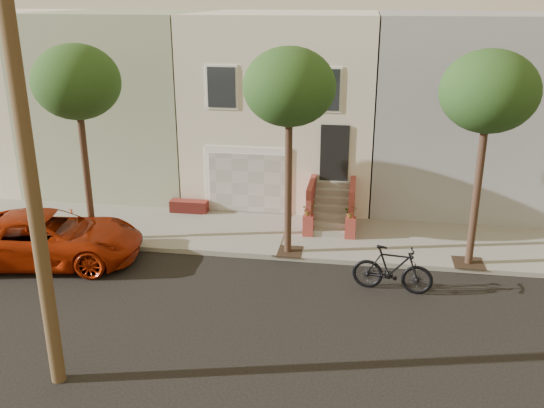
# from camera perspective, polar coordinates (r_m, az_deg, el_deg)

# --- Properties ---
(ground) EXTENTS (90.00, 90.00, 0.00)m
(ground) POSITION_cam_1_polar(r_m,az_deg,el_deg) (15.49, -4.16, -10.68)
(ground) COLOR black
(ground) RESTS_ON ground
(sidewalk) EXTENTS (40.00, 3.70, 0.15)m
(sidewalk) POSITION_cam_1_polar(r_m,az_deg,el_deg) (20.17, -0.76, -2.94)
(sidewalk) COLOR gray
(sidewalk) RESTS_ON ground
(house_row) EXTENTS (33.10, 11.70, 7.00)m
(house_row) POSITION_cam_1_polar(r_m,az_deg,el_deg) (24.76, 1.53, 9.90)
(house_row) COLOR beige
(house_row) RESTS_ON sidewalk
(tree_left) EXTENTS (2.70, 2.57, 6.30)m
(tree_left) POSITION_cam_1_polar(r_m,az_deg,el_deg) (19.18, -18.34, 11.00)
(tree_left) COLOR #2D2116
(tree_left) RESTS_ON sidewalk
(tree_mid) EXTENTS (2.70, 2.57, 6.30)m
(tree_mid) POSITION_cam_1_polar(r_m,az_deg,el_deg) (17.24, 1.68, 11.10)
(tree_mid) COLOR #2D2116
(tree_mid) RESTS_ON sidewalk
(tree_right) EXTENTS (2.70, 2.57, 6.30)m
(tree_right) POSITION_cam_1_polar(r_m,az_deg,el_deg) (17.42, 20.21, 10.02)
(tree_right) COLOR #2D2116
(tree_right) RESTS_ON sidewalk
(pickup_truck) EXTENTS (6.01, 3.43, 1.58)m
(pickup_truck) POSITION_cam_1_polar(r_m,az_deg,el_deg) (19.29, -20.86, -3.07)
(pickup_truck) COLOR #9E2308
(pickup_truck) RESTS_ON ground
(motorcycle) EXTENTS (2.27, 0.91, 1.33)m
(motorcycle) POSITION_cam_1_polar(r_m,az_deg,el_deg) (16.66, 11.56, -6.18)
(motorcycle) COLOR black
(motorcycle) RESTS_ON ground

